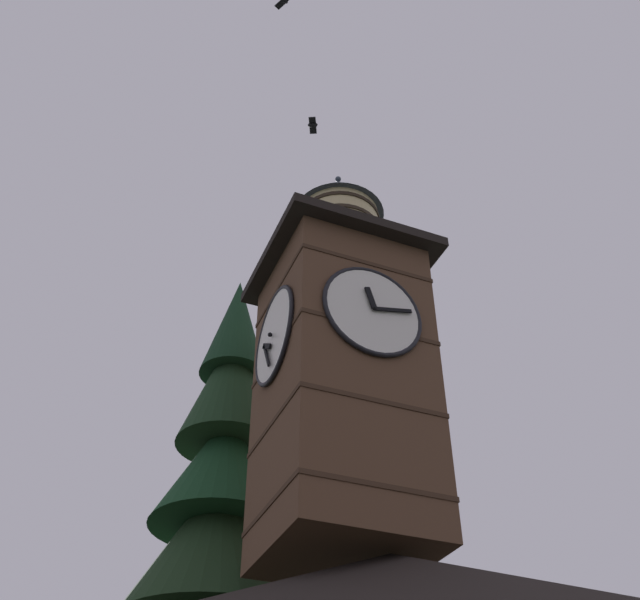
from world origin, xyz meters
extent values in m
cube|color=brown|center=(0.57, -1.48, 10.23)|extent=(3.09, 3.09, 6.92)
cube|color=#3C291C|center=(0.57, -1.48, 7.60)|extent=(3.13, 3.13, 0.10)
cube|color=#3C291C|center=(0.57, -1.48, 9.33)|extent=(3.13, 3.13, 0.10)
cube|color=#3C291C|center=(0.57, -1.48, 11.06)|extent=(3.13, 3.13, 0.10)
cube|color=#3C291C|center=(0.57, -1.48, 12.79)|extent=(3.13, 3.13, 0.10)
cylinder|color=white|center=(0.57, 0.10, 11.45)|extent=(2.16, 0.10, 2.16)
torus|color=black|center=(0.57, 0.12, 11.45)|extent=(2.26, 0.10, 2.26)
cube|color=black|center=(0.64, 0.20, 11.71)|extent=(0.27, 0.04, 0.55)
cube|color=black|center=(0.13, 0.20, 11.54)|extent=(0.88, 0.04, 0.26)
sphere|color=black|center=(0.57, 0.21, 11.45)|extent=(0.10, 0.10, 0.10)
cylinder|color=white|center=(2.14, -1.48, 11.45)|extent=(0.10, 2.16, 2.16)
torus|color=black|center=(2.17, -1.48, 11.45)|extent=(0.10, 2.26, 2.26)
cube|color=black|center=(2.24, -1.70, 11.30)|extent=(0.04, 0.52, 0.40)
cube|color=black|center=(2.24, -1.68, 11.06)|extent=(0.04, 0.48, 0.82)
sphere|color=black|center=(2.25, -1.48, 11.45)|extent=(0.10, 0.10, 0.10)
cube|color=black|center=(0.57, -1.48, 13.82)|extent=(3.79, 3.79, 0.25)
cylinder|color=#D1BC84|center=(0.57, -1.48, 14.82)|extent=(2.01, 2.01, 1.75)
cylinder|color=#2D2319|center=(0.57, -1.48, 14.16)|extent=(2.07, 2.07, 0.10)
cylinder|color=#2D2319|center=(0.57, -1.48, 14.60)|extent=(2.07, 2.07, 0.10)
cylinder|color=#2D2319|center=(0.57, -1.48, 15.03)|extent=(2.07, 2.07, 0.10)
cylinder|color=#2D2319|center=(0.57, -1.48, 15.47)|extent=(2.07, 2.07, 0.10)
cone|color=#424C5B|center=(0.57, -1.48, 16.33)|extent=(2.31, 2.31, 1.28)
sphere|color=#384251|center=(0.57, -1.48, 17.07)|extent=(0.16, 0.16, 0.16)
cone|color=#1B301A|center=(1.91, -5.67, 8.45)|extent=(4.16, 4.16, 3.58)
cone|color=#163A1F|center=(1.91, -5.67, 10.32)|extent=(3.37, 3.37, 3.07)
cone|color=#1B361E|center=(1.91, -5.67, 12.75)|extent=(2.59, 2.59, 3.65)
cone|color=#15331E|center=(1.91, -5.67, 14.68)|extent=(1.81, 1.81, 3.26)
ellipsoid|color=black|center=(0.90, -2.52, 20.42)|extent=(0.34, 0.28, 0.17)
cube|color=black|center=(0.83, -2.66, 20.42)|extent=(0.32, 0.37, 0.08)
cube|color=black|center=(0.97, -2.38, 20.42)|extent=(0.32, 0.37, 0.08)
ellipsoid|color=black|center=(3.00, 0.64, 21.00)|extent=(0.26, 0.20, 0.13)
cube|color=black|center=(3.06, 0.50, 21.00)|extent=(0.27, 0.35, 0.06)
camera|label=1|loc=(6.30, 11.20, 1.74)|focal=42.98mm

